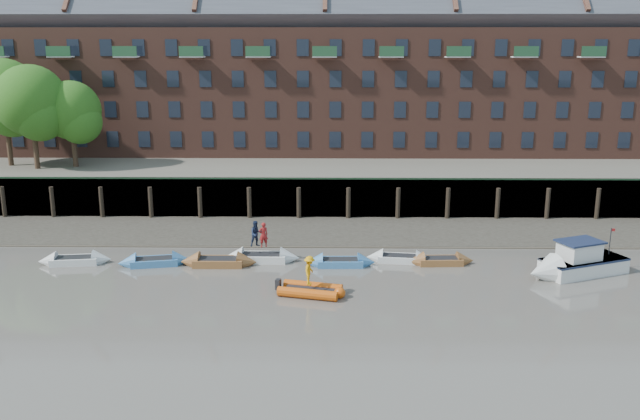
{
  "coord_description": "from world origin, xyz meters",
  "views": [
    {
      "loc": [
        0.44,
        -31.25,
        14.1
      ],
      "look_at": [
        -0.15,
        12.0,
        3.2
      ],
      "focal_mm": 38.0,
      "sensor_mm": 36.0,
      "label": 1
    }
  ],
  "objects_px": {
    "rowboat_2": "(219,262)",
    "rowboat_3": "(262,258)",
    "rowboat_1": "(155,262)",
    "rowboat_0": "(75,260)",
    "person_rib_crew": "(310,271)",
    "person_rower_b": "(256,234)",
    "rowboat_4": "(340,262)",
    "rib_tender": "(313,290)",
    "motor_launch": "(569,265)",
    "person_rower_a": "(263,235)",
    "rowboat_5": "(399,258)",
    "rowboat_6": "(440,261)"
  },
  "relations": [
    {
      "from": "rowboat_3",
      "to": "person_rower_a",
      "type": "bearing_deg",
      "value": 9.75
    },
    {
      "from": "rowboat_1",
      "to": "rowboat_2",
      "type": "relative_size",
      "value": 0.97
    },
    {
      "from": "person_rower_a",
      "to": "rowboat_3",
      "type": "bearing_deg",
      "value": -13.64
    },
    {
      "from": "rowboat_3",
      "to": "person_rower_b",
      "type": "distance_m",
      "value": 1.62
    },
    {
      "from": "rowboat_1",
      "to": "rowboat_4",
      "type": "distance_m",
      "value": 11.97
    },
    {
      "from": "rowboat_0",
      "to": "rowboat_3",
      "type": "bearing_deg",
      "value": -4.4
    },
    {
      "from": "rowboat_0",
      "to": "rowboat_6",
      "type": "xyz_separation_m",
      "value": [
        23.68,
        0.26,
        -0.01
      ]
    },
    {
      "from": "rowboat_2",
      "to": "person_rower_a",
      "type": "bearing_deg",
      "value": 18.52
    },
    {
      "from": "rowboat_4",
      "to": "person_rower_b",
      "type": "relative_size",
      "value": 2.64
    },
    {
      "from": "rib_tender",
      "to": "motor_launch",
      "type": "relative_size",
      "value": 0.55
    },
    {
      "from": "rowboat_4",
      "to": "person_rib_crew",
      "type": "distance_m",
      "value": 5.57
    },
    {
      "from": "rowboat_0",
      "to": "person_rower_a",
      "type": "distance_m",
      "value": 12.32
    },
    {
      "from": "rowboat_1",
      "to": "rowboat_3",
      "type": "height_order",
      "value": "rowboat_3"
    },
    {
      "from": "rowboat_0",
      "to": "person_rower_b",
      "type": "distance_m",
      "value": 11.85
    },
    {
      "from": "rowboat_3",
      "to": "person_rower_a",
      "type": "height_order",
      "value": "person_rower_a"
    },
    {
      "from": "rib_tender",
      "to": "person_rower_b",
      "type": "height_order",
      "value": "person_rower_b"
    },
    {
      "from": "rowboat_3",
      "to": "person_rower_a",
      "type": "distance_m",
      "value": 1.55
    },
    {
      "from": "rowboat_2",
      "to": "rowboat_3",
      "type": "distance_m",
      "value": 2.84
    },
    {
      "from": "rowboat_1",
      "to": "person_rib_crew",
      "type": "height_order",
      "value": "person_rib_crew"
    },
    {
      "from": "rowboat_4",
      "to": "rowboat_6",
      "type": "bearing_deg",
      "value": 2.4
    },
    {
      "from": "rowboat_5",
      "to": "rib_tender",
      "type": "distance_m",
      "value": 8.19
    },
    {
      "from": "rowboat_0",
      "to": "person_rower_b",
      "type": "bearing_deg",
      "value": -3.44
    },
    {
      "from": "rowboat_2",
      "to": "rib_tender",
      "type": "distance_m",
      "value": 8.01
    },
    {
      "from": "rowboat_0",
      "to": "rib_tender",
      "type": "relative_size",
      "value": 1.22
    },
    {
      "from": "rowboat_3",
      "to": "person_rib_crew",
      "type": "relative_size",
      "value": 2.95
    },
    {
      "from": "rowboat_0",
      "to": "rowboat_5",
      "type": "distance_m",
      "value": 21.08
    },
    {
      "from": "rowboat_1",
      "to": "rowboat_5",
      "type": "xyz_separation_m",
      "value": [
        15.85,
        0.91,
        -0.02
      ]
    },
    {
      "from": "rowboat_4",
      "to": "rib_tender",
      "type": "distance_m",
      "value": 5.42
    },
    {
      "from": "rowboat_2",
      "to": "rowboat_3",
      "type": "height_order",
      "value": "rowboat_3"
    },
    {
      "from": "rowboat_3",
      "to": "rib_tender",
      "type": "bearing_deg",
      "value": -58.83
    },
    {
      "from": "rowboat_2",
      "to": "rowboat_3",
      "type": "bearing_deg",
      "value": 19.02
    },
    {
      "from": "rowboat_3",
      "to": "rowboat_6",
      "type": "height_order",
      "value": "rowboat_3"
    },
    {
      "from": "rowboat_2",
      "to": "person_rib_crew",
      "type": "relative_size",
      "value": 2.92
    },
    {
      "from": "rowboat_3",
      "to": "person_rib_crew",
      "type": "bearing_deg",
      "value": -60.01
    },
    {
      "from": "rowboat_1",
      "to": "rowboat_4",
      "type": "relative_size",
      "value": 1.05
    },
    {
      "from": "rowboat_5",
      "to": "person_rower_a",
      "type": "relative_size",
      "value": 2.65
    },
    {
      "from": "rib_tender",
      "to": "person_rower_b",
      "type": "xyz_separation_m",
      "value": [
        -3.85,
        6.19,
        1.54
      ]
    },
    {
      "from": "rowboat_3",
      "to": "person_rower_b",
      "type": "bearing_deg",
      "value": 153.71
    },
    {
      "from": "motor_launch",
      "to": "rowboat_5",
      "type": "bearing_deg",
      "value": -36.77
    },
    {
      "from": "rowboat_1",
      "to": "rib_tender",
      "type": "height_order",
      "value": "rowboat_1"
    },
    {
      "from": "rowboat_5",
      "to": "rowboat_6",
      "type": "height_order",
      "value": "rowboat_6"
    },
    {
      "from": "person_rower_b",
      "to": "person_rib_crew",
      "type": "relative_size",
      "value": 1.02
    },
    {
      "from": "rowboat_0",
      "to": "person_rower_b",
      "type": "height_order",
      "value": "person_rower_b"
    },
    {
      "from": "person_rower_a",
      "to": "person_rower_b",
      "type": "relative_size",
      "value": 0.97
    },
    {
      "from": "rowboat_0",
      "to": "rowboat_2",
      "type": "relative_size",
      "value": 0.96
    },
    {
      "from": "rowboat_4",
      "to": "rowboat_5",
      "type": "bearing_deg",
      "value": 11.75
    },
    {
      "from": "rowboat_4",
      "to": "rib_tender",
      "type": "xyz_separation_m",
      "value": [
        -1.63,
        -5.16,
        0.05
      ]
    },
    {
      "from": "rowboat_1",
      "to": "rowboat_0",
      "type": "bearing_deg",
      "value": 167.05
    },
    {
      "from": "rowboat_5",
      "to": "rib_tender",
      "type": "relative_size",
      "value": 1.14
    },
    {
      "from": "rowboat_4",
      "to": "rowboat_5",
      "type": "distance_m",
      "value": 3.98
    }
  ]
}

